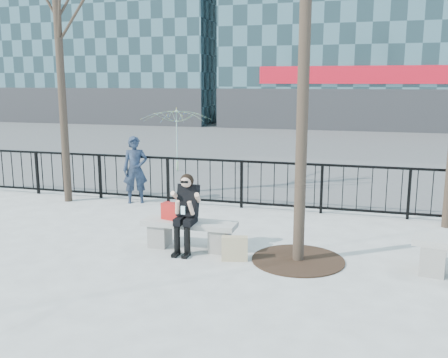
# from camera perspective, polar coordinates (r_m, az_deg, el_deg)

# --- Properties ---
(ground) EXTENTS (120.00, 120.00, 0.00)m
(ground) POSITION_cam_1_polar(r_m,az_deg,el_deg) (8.79, -3.96, -7.90)
(ground) COLOR gray
(ground) RESTS_ON ground
(street_surface) EXTENTS (60.00, 23.00, 0.01)m
(street_surface) POSITION_cam_1_polar(r_m,az_deg,el_deg) (23.17, 8.58, 3.94)
(street_surface) COLOR #474747
(street_surface) RESTS_ON ground
(railing) EXTENTS (14.00, 0.06, 1.10)m
(railing) POSITION_cam_1_polar(r_m,az_deg,el_deg) (11.42, 1.05, -0.53)
(railing) COLOR black
(railing) RESTS_ON ground
(tree_grate) EXTENTS (1.50, 1.50, 0.02)m
(tree_grate) POSITION_cam_1_polar(r_m,az_deg,el_deg) (8.28, 8.45, -9.13)
(tree_grate) COLOR black
(tree_grate) RESTS_ON ground
(bench_main) EXTENTS (1.65, 0.46, 0.49)m
(bench_main) POSITION_cam_1_polar(r_m,az_deg,el_deg) (8.70, -3.99, -6.02)
(bench_main) COLOR slate
(bench_main) RESTS_ON ground
(seated_woman) EXTENTS (0.50, 0.64, 1.34)m
(seated_woman) POSITION_cam_1_polar(r_m,az_deg,el_deg) (8.45, -4.38, -3.94)
(seated_woman) COLOR black
(seated_woman) RESTS_ON ground
(handbag) EXTENTS (0.39, 0.26, 0.29)m
(handbag) POSITION_cam_1_polar(r_m,az_deg,el_deg) (8.73, -6.00, -3.69)
(handbag) COLOR #B21815
(handbag) RESTS_ON bench_main
(shopping_bag) EXTENTS (0.45, 0.25, 0.40)m
(shopping_bag) POSITION_cam_1_polar(r_m,az_deg,el_deg) (8.15, 1.23, -7.95)
(shopping_bag) COLOR tan
(shopping_bag) RESTS_ON ground
(standing_man) EXTENTS (0.69, 0.59, 1.59)m
(standing_man) POSITION_cam_1_polar(r_m,az_deg,el_deg) (11.99, -10.10, 1.04)
(standing_man) COLOR black
(standing_man) RESTS_ON ground
(vendor_umbrella) EXTENTS (2.33, 2.38, 2.05)m
(vendor_umbrella) POSITION_cam_1_polar(r_m,az_deg,el_deg) (15.96, -5.47, 4.49)
(vendor_umbrella) COLOR yellow
(vendor_umbrella) RESTS_ON ground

